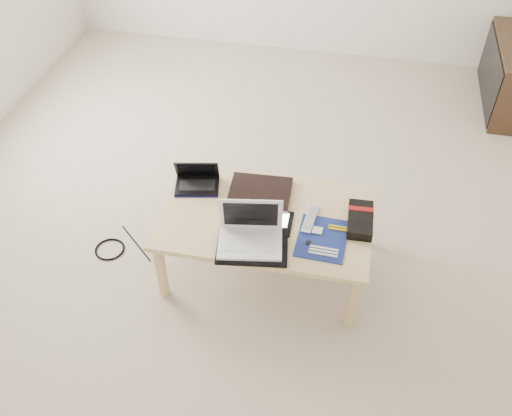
% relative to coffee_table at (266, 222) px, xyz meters
% --- Properties ---
extents(ground, '(4.00, 4.00, 0.00)m').
position_rel_coffee_table_xyz_m(ground, '(-0.24, 0.58, -0.35)').
color(ground, '#C3B49E').
rests_on(ground, ground).
extents(coffee_table, '(1.10, 0.70, 0.40)m').
position_rel_coffee_table_xyz_m(coffee_table, '(0.00, 0.00, 0.00)').
color(coffee_table, '#D3B57F').
rests_on(coffee_table, ground).
extents(book, '(0.34, 0.29, 0.03)m').
position_rel_coffee_table_xyz_m(book, '(-0.06, 0.14, 0.06)').
color(book, black).
rests_on(book, coffee_table).
extents(netbook, '(0.27, 0.22, 0.16)m').
position_rel_coffee_table_xyz_m(netbook, '(-0.42, 0.16, 0.08)').
color(netbook, black).
rests_on(netbook, coffee_table).
extents(tablet, '(0.24, 0.18, 0.01)m').
position_rel_coffee_table_xyz_m(tablet, '(0.03, -0.05, 0.05)').
color(tablet, black).
rests_on(tablet, coffee_table).
extents(remote, '(0.07, 0.22, 0.02)m').
position_rel_coffee_table_xyz_m(remote, '(0.23, 0.01, 0.06)').
color(remote, silver).
rests_on(remote, coffee_table).
extents(neoprene_sleeve, '(0.38, 0.30, 0.02)m').
position_rel_coffee_table_xyz_m(neoprene_sleeve, '(-0.02, -0.24, 0.06)').
color(neoprene_sleeve, black).
rests_on(neoprene_sleeve, coffee_table).
extents(white_laptop, '(0.34, 0.27, 0.23)m').
position_rel_coffee_table_xyz_m(white_laptop, '(-0.04, -0.21, 0.11)').
color(white_laptop, white).
rests_on(white_laptop, neoprene_sleeve).
extents(motherboard, '(0.25, 0.31, 0.01)m').
position_rel_coffee_table_xyz_m(motherboard, '(0.31, -0.11, 0.05)').
color(motherboard, '#0D1954').
rests_on(motherboard, coffee_table).
extents(gpu_box, '(0.14, 0.26, 0.06)m').
position_rel_coffee_table_xyz_m(gpu_box, '(0.48, 0.03, 0.08)').
color(gpu_box, black).
rests_on(gpu_box, coffee_table).
extents(cable_coil, '(0.14, 0.14, 0.01)m').
position_rel_coffee_table_xyz_m(cable_coil, '(-0.16, -0.01, 0.06)').
color(cable_coil, black).
rests_on(cable_coil, coffee_table).
extents(floor_cable_coil, '(0.23, 0.23, 0.01)m').
position_rel_coffee_table_xyz_m(floor_cable_coil, '(-0.91, -0.07, -0.35)').
color(floor_cable_coil, black).
rests_on(floor_cable_coil, ground).
extents(floor_cable_trail, '(0.27, 0.24, 0.01)m').
position_rel_coffee_table_xyz_m(floor_cable_trail, '(-0.78, 0.02, -0.35)').
color(floor_cable_trail, black).
rests_on(floor_cable_trail, ground).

